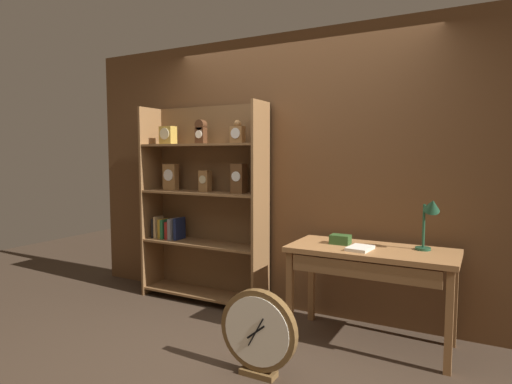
# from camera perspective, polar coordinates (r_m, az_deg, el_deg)

# --- Properties ---
(ground_plane) EXTENTS (10.00, 10.00, 0.00)m
(ground_plane) POSITION_cam_1_polar(r_m,az_deg,el_deg) (3.27, -4.44, -21.89)
(ground_plane) COLOR #3D2D21
(back_wood_panel) EXTENTS (4.80, 0.05, 2.60)m
(back_wood_panel) POSITION_cam_1_polar(r_m,az_deg,el_deg) (4.05, 5.20, 2.44)
(back_wood_panel) COLOR brown
(back_wood_panel) RESTS_ON ground
(bookshelf) EXTENTS (1.34, 0.34, 1.96)m
(bookshelf) POSITION_cam_1_polar(r_m,az_deg,el_deg) (4.36, -7.06, -1.60)
(bookshelf) COLOR brown
(bookshelf) RESTS_ON ground
(workbench) EXTENTS (1.26, 0.58, 0.76)m
(workbench) POSITION_cam_1_polar(r_m,az_deg,el_deg) (3.46, 14.93, -8.82)
(workbench) COLOR #9E6B3D
(workbench) RESTS_ON ground
(desk_lamp) EXTENTS (0.20, 0.20, 0.42)m
(desk_lamp) POSITION_cam_1_polar(r_m,az_deg,el_deg) (3.43, 22.06, -2.71)
(desk_lamp) COLOR #1E472D
(desk_lamp) RESTS_ON workbench
(toolbox_small) EXTENTS (0.16, 0.11, 0.07)m
(toolbox_small) POSITION_cam_1_polar(r_m,az_deg,el_deg) (3.55, 11.11, -6.19)
(toolbox_small) COLOR #2D5123
(toolbox_small) RESTS_ON workbench
(open_repair_manual) EXTENTS (0.18, 0.24, 0.02)m
(open_repair_manual) POSITION_cam_1_polar(r_m,az_deg,el_deg) (3.38, 13.61, -7.25)
(open_repair_manual) COLOR silver
(open_repair_manual) RESTS_ON workbench
(round_clock_large) EXTENTS (0.55, 0.11, 0.59)m
(round_clock_large) POSITION_cam_1_polar(r_m,az_deg,el_deg) (3.00, 0.31, -18.11)
(round_clock_large) COLOR brown
(round_clock_large) RESTS_ON ground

